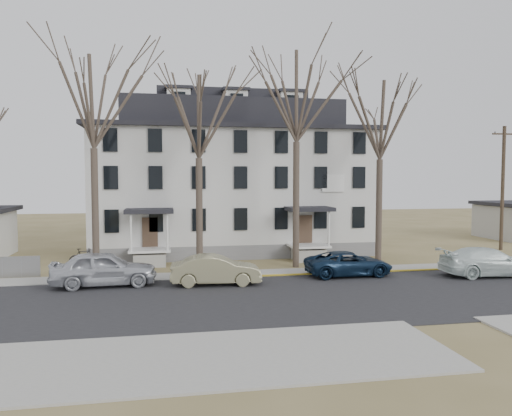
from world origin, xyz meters
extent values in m
plane|color=olive|center=(0.00, 0.00, 0.00)|extent=(120.00, 120.00, 0.00)
cube|color=#27272A|center=(0.00, 2.00, 0.00)|extent=(120.00, 10.00, 0.04)
cube|color=#A09F97|center=(0.00, 8.00, 0.00)|extent=(120.00, 2.00, 0.08)
cube|color=#A09F97|center=(-8.00, -5.00, 0.00)|extent=(20.00, 5.00, 0.08)
cube|color=gold|center=(5.00, 7.10, 0.00)|extent=(14.00, 0.25, 0.06)
cube|color=slate|center=(-2.00, 18.00, 0.50)|extent=(20.00, 10.00, 1.00)
cube|color=silver|center=(-2.00, 18.00, 5.00)|extent=(20.00, 10.00, 8.00)
cube|color=black|center=(-2.00, 18.00, 9.10)|extent=(20.80, 10.80, 0.30)
cube|color=black|center=(-2.00, 18.00, 10.25)|extent=(16.00, 7.00, 2.00)
cube|color=black|center=(-2.00, 18.00, 11.65)|extent=(11.00, 4.50, 0.80)
cube|color=white|center=(-8.00, 12.04, 1.00)|extent=(2.60, 2.00, 0.16)
cube|color=white|center=(2.50, 12.04, 1.00)|extent=(2.60, 2.00, 0.16)
cube|color=white|center=(4.50, 12.92, 5.20)|extent=(1.60, 0.08, 1.20)
cylinder|color=#473B31|center=(-11.00, 9.80, 3.64)|extent=(0.40, 0.40, 7.28)
cylinder|color=#473B31|center=(-5.00, 9.80, 3.38)|extent=(0.40, 0.40, 6.76)
cylinder|color=#473B31|center=(1.00, 9.80, 3.90)|extent=(0.40, 0.40, 7.80)
cylinder|color=#473B31|center=(6.50, 9.80, 3.38)|extent=(0.40, 0.40, 6.76)
cylinder|color=#3D3023|center=(18.50, 14.00, 4.75)|extent=(0.28, 0.28, 9.50)
cube|color=#3D3023|center=(18.50, 14.00, 8.90)|extent=(2.00, 0.12, 0.12)
imported|color=silver|center=(-10.16, 6.21, 0.90)|extent=(5.42, 2.43, 1.81)
imported|color=gray|center=(-4.46, 5.50, 0.77)|extent=(4.78, 1.95, 1.54)
imported|color=#11253E|center=(3.21, 6.50, 0.69)|extent=(4.97, 2.34, 1.37)
imported|color=silver|center=(10.99, 4.97, 0.80)|extent=(5.64, 2.56, 1.60)
imported|color=black|center=(-8.01, 11.97, 0.46)|extent=(1.82, 0.82, 0.92)
imported|color=black|center=(-12.15, 12.65, 0.55)|extent=(1.86, 1.25, 1.09)
camera|label=1|loc=(-7.08, -20.15, 5.67)|focal=35.00mm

